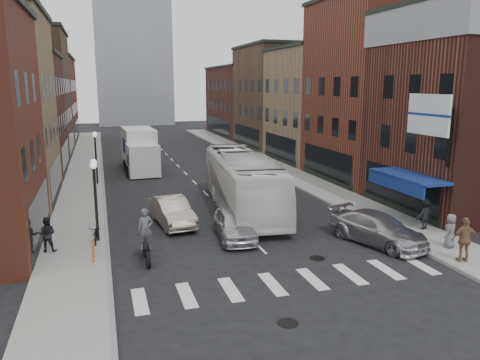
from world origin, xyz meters
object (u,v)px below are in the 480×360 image
(curb_car, at_px, (378,229))
(sedan_left_near, at_px, (234,225))
(transit_bus, at_px, (242,182))
(ped_right_c, at_px, (450,231))
(parked_bicycle, at_px, (96,234))
(ped_right_a, at_px, (424,214))
(sedan_left_far, at_px, (172,212))
(bike_rack, at_px, (93,251))
(streetlamp_near, at_px, (95,185))
(motorcycle_rider, at_px, (146,237))
(billboard_sign, at_px, (430,116))
(ped_right_b, at_px, (465,240))
(box_truck, at_px, (140,151))
(streetlamp_far, at_px, (95,148))
(ped_left_solo, at_px, (47,234))

(curb_car, bearing_deg, sedan_left_near, 138.69)
(transit_bus, xyz_separation_m, ped_right_c, (7.21, -9.74, -0.82))
(parked_bicycle, height_order, ped_right_a, ped_right_a)
(transit_bus, height_order, sedan_left_far, transit_bus)
(bike_rack, bearing_deg, curb_car, -5.58)
(bike_rack, bearing_deg, streetlamp_near, 85.76)
(streetlamp_near, relative_size, parked_bicycle, 2.65)
(ped_right_c, bearing_deg, transit_bus, -81.97)
(bike_rack, xyz_separation_m, motorcycle_rider, (2.23, -0.47, 0.58))
(billboard_sign, distance_m, ped_right_b, 6.45)
(bike_rack, relative_size, motorcycle_rider, 0.33)
(streetlamp_near, relative_size, ped_right_b, 2.09)
(sedan_left_far, distance_m, ped_right_c, 14.18)
(billboard_sign, bearing_deg, ped_right_b, -102.53)
(box_truck, bearing_deg, sedan_left_far, -92.05)
(sedan_left_near, xyz_separation_m, ped_right_a, (9.89, -1.79, 0.24))
(curb_car, distance_m, parked_bicycle, 13.72)
(ped_right_c, bearing_deg, sedan_left_near, -54.69)
(streetlamp_far, bearing_deg, parked_bicycle, -90.40)
(billboard_sign, relative_size, bike_rack, 4.62)
(bike_rack, bearing_deg, parked_bicycle, 87.65)
(transit_bus, xyz_separation_m, sedan_left_near, (-2.00, -5.20, -1.04))
(parked_bicycle, distance_m, ped_right_a, 16.83)
(motorcycle_rider, bearing_deg, box_truck, 88.19)
(billboard_sign, height_order, ped_right_b, billboard_sign)
(motorcycle_rider, bearing_deg, sedan_left_far, 71.94)
(bike_rack, distance_m, motorcycle_rider, 2.35)
(ped_right_a, bearing_deg, transit_bus, -53.47)
(sedan_left_far, bearing_deg, ped_right_c, -40.01)
(sedan_left_far, distance_m, ped_right_b, 14.62)
(transit_bus, relative_size, curb_car, 2.47)
(sedan_left_far, height_order, ped_right_b, ped_right_b)
(curb_car, xyz_separation_m, ped_right_c, (2.72, -1.81, 0.20))
(bike_rack, bearing_deg, ped_right_c, -10.98)
(billboard_sign, height_order, parked_bicycle, billboard_sign)
(box_truck, bearing_deg, ped_left_solo, -109.07)
(sedan_left_far, relative_size, ped_left_solo, 2.83)
(curb_car, bearing_deg, ped_right_b, -78.52)
(streetlamp_near, distance_m, bike_rack, 3.59)
(ped_right_c, bearing_deg, streetlamp_far, -79.89)
(billboard_sign, xyz_separation_m, ped_right_c, (-0.17, -2.31, -5.18))
(ped_left_solo, distance_m, ped_right_b, 18.49)
(streetlamp_near, bearing_deg, box_truck, 79.08)
(billboard_sign, xyz_separation_m, streetlamp_far, (-15.99, 17.50, -3.22))
(box_truck, distance_m, sedan_left_far, 17.44)
(streetlamp_near, xyz_separation_m, ped_left_solo, (-2.20, -0.96, -1.95))
(billboard_sign, bearing_deg, streetlamp_near, 167.65)
(sedan_left_far, relative_size, parked_bicycle, 2.97)
(sedan_left_near, distance_m, ped_right_a, 10.05)
(billboard_sign, height_order, box_truck, billboard_sign)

